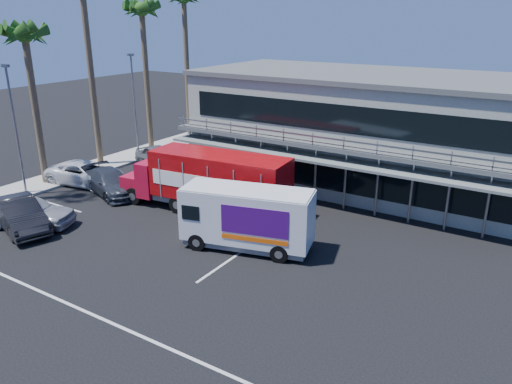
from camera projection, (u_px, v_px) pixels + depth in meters
The scene contains 15 objects.
ground at pixel (190, 254), 23.92m from camera, with size 120.00×120.00×0.00m, color black.
building at pixel (366, 129), 33.10m from camera, with size 22.40×12.00×7.30m.
curb_strip at pixel (81, 171), 36.20m from camera, with size 3.00×32.00×0.16m, color #A5A399.
palm_c at pixel (26, 42), 30.68m from camera, with size 2.80×2.80×10.75m.
palm_e at pixel (142, 18), 38.10m from camera, with size 2.80×2.80×12.25m.
palm_f at pixel (184, 6), 42.38m from camera, with size 2.80×2.80×13.25m.
light_pole_near at pixel (15, 125), 30.32m from camera, with size 0.50×0.25×8.09m.
light_pole_far at pixel (134, 102), 38.29m from camera, with size 0.50×0.25×8.09m.
red_truck at pixel (209, 180), 28.46m from camera, with size 10.61×3.44×3.51m.
white_van at pixel (247, 217), 23.97m from camera, with size 6.61×3.65×3.07m.
parked_car_a at pixel (28, 211), 26.80m from camera, with size 2.00×4.97×1.69m, color #A3A6AA.
parked_car_b at pixel (19, 214), 26.40m from camera, with size 1.80×5.17×1.70m, color black.
parked_car_c at pixel (86, 173), 33.43m from camera, with size 2.55×5.53×1.54m, color white.
parked_car_d at pixel (111, 182), 31.71m from camera, with size 2.14×5.26×1.53m, color #2E343E.
parked_car_e at pixel (162, 158), 36.88m from camera, with size 1.99×4.94×1.68m, color slate.
Camera 1 is at (14.16, -16.53, 10.83)m, focal length 35.00 mm.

